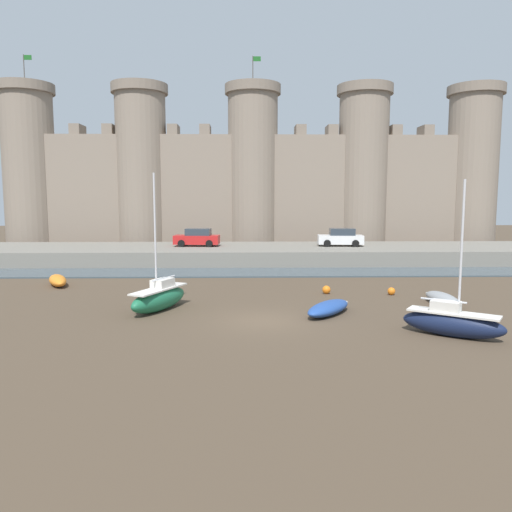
{
  "coord_description": "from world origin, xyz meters",
  "views": [
    {
      "loc": [
        -0.89,
        -23.06,
        5.83
      ],
      "look_at": [
        -0.26,
        5.09,
        2.5
      ],
      "focal_mm": 35.0,
      "sensor_mm": 36.0,
      "label": 1
    }
  ],
  "objects_px": {
    "sailboat_midflat_right": "(452,322)",
    "car_quay_east": "(197,238)",
    "car_quay_centre_east": "(341,238)",
    "rowboat_midflat_centre": "(442,298)",
    "rowboat_near_channel_left": "(58,280)",
    "rowboat_midflat_left": "(328,308)",
    "mooring_buoy_near_shore": "(391,291)",
    "sailboat_near_channel_right": "(159,297)",
    "mooring_buoy_off_centre": "(326,290)"
  },
  "relations": [
    {
      "from": "mooring_buoy_off_centre",
      "to": "car_quay_centre_east",
      "type": "height_order",
      "value": "car_quay_centre_east"
    },
    {
      "from": "rowboat_midflat_centre",
      "to": "mooring_buoy_off_centre",
      "type": "bearing_deg",
      "value": 151.36
    },
    {
      "from": "rowboat_near_channel_left",
      "to": "rowboat_midflat_centre",
      "type": "xyz_separation_m",
      "value": [
        23.17,
        -6.37,
        -0.02
      ]
    },
    {
      "from": "sailboat_near_channel_right",
      "to": "mooring_buoy_near_shore",
      "type": "bearing_deg",
      "value": 16.06
    },
    {
      "from": "car_quay_east",
      "to": "sailboat_near_channel_right",
      "type": "bearing_deg",
      "value": -90.11
    },
    {
      "from": "sailboat_midflat_right",
      "to": "mooring_buoy_near_shore",
      "type": "relative_size",
      "value": 14.38
    },
    {
      "from": "rowboat_midflat_centre",
      "to": "mooring_buoy_off_centre",
      "type": "xyz_separation_m",
      "value": [
        -5.82,
        3.18,
        -0.09
      ]
    },
    {
      "from": "sailboat_near_channel_right",
      "to": "car_quay_east",
      "type": "relative_size",
      "value": 1.67
    },
    {
      "from": "rowboat_near_channel_left",
      "to": "rowboat_midflat_left",
      "type": "xyz_separation_m",
      "value": [
        16.58,
        -8.53,
        -0.02
      ]
    },
    {
      "from": "rowboat_midflat_left",
      "to": "mooring_buoy_off_centre",
      "type": "height_order",
      "value": "rowboat_midflat_left"
    },
    {
      "from": "mooring_buoy_near_shore",
      "to": "car_quay_centre_east",
      "type": "relative_size",
      "value": 0.11
    },
    {
      "from": "mooring_buoy_off_centre",
      "to": "car_quay_centre_east",
      "type": "xyz_separation_m",
      "value": [
        3.89,
        15.87,
        1.88
      ]
    },
    {
      "from": "rowboat_near_channel_left",
      "to": "sailboat_midflat_right",
      "type": "bearing_deg",
      "value": -30.81
    },
    {
      "from": "rowboat_midflat_left",
      "to": "car_quay_centre_east",
      "type": "xyz_separation_m",
      "value": [
        4.66,
        21.22,
        1.78
      ]
    },
    {
      "from": "sailboat_midflat_right",
      "to": "mooring_buoy_near_shore",
      "type": "distance_m",
      "value": 8.96
    },
    {
      "from": "mooring_buoy_near_shore",
      "to": "car_quay_east",
      "type": "xyz_separation_m",
      "value": [
        -13.16,
        16.54,
        1.9
      ]
    },
    {
      "from": "sailboat_midflat_right",
      "to": "car_quay_east",
      "type": "bearing_deg",
      "value": 117.18
    },
    {
      "from": "rowboat_midflat_left",
      "to": "mooring_buoy_off_centre",
      "type": "relative_size",
      "value": 7.4
    },
    {
      "from": "rowboat_midflat_left",
      "to": "car_quay_centre_east",
      "type": "bearing_deg",
      "value": 77.62
    },
    {
      "from": "rowboat_midflat_left",
      "to": "sailboat_near_channel_right",
      "type": "bearing_deg",
      "value": 172.75
    },
    {
      "from": "mooring_buoy_near_shore",
      "to": "car_quay_east",
      "type": "bearing_deg",
      "value": 128.52
    },
    {
      "from": "sailboat_near_channel_right",
      "to": "sailboat_midflat_right",
      "type": "bearing_deg",
      "value": -21.43
    },
    {
      "from": "sailboat_near_channel_right",
      "to": "mooring_buoy_near_shore",
      "type": "distance_m",
      "value": 13.75
    },
    {
      "from": "car_quay_centre_east",
      "to": "rowboat_midflat_centre",
      "type": "bearing_deg",
      "value": -84.21
    },
    {
      "from": "sailboat_near_channel_right",
      "to": "car_quay_centre_east",
      "type": "xyz_separation_m",
      "value": [
        13.25,
        20.12,
        1.44
      ]
    },
    {
      "from": "rowboat_near_channel_left",
      "to": "mooring_buoy_off_centre",
      "type": "bearing_deg",
      "value": -10.42
    },
    {
      "from": "rowboat_midflat_left",
      "to": "mooring_buoy_near_shore",
      "type": "xyz_separation_m",
      "value": [
        4.61,
        4.89,
        -0.12
      ]
    },
    {
      "from": "rowboat_near_channel_left",
      "to": "car_quay_east",
      "type": "xyz_separation_m",
      "value": [
        8.03,
        12.9,
        1.76
      ]
    },
    {
      "from": "rowboat_near_channel_left",
      "to": "rowboat_midflat_left",
      "type": "bearing_deg",
      "value": -27.23
    },
    {
      "from": "sailboat_near_channel_right",
      "to": "mooring_buoy_off_centre",
      "type": "bearing_deg",
      "value": 24.4
    },
    {
      "from": "rowboat_midflat_left",
      "to": "mooring_buoy_near_shore",
      "type": "distance_m",
      "value": 6.72
    },
    {
      "from": "rowboat_midflat_centre",
      "to": "sailboat_near_channel_right",
      "type": "bearing_deg",
      "value": -175.96
    },
    {
      "from": "rowboat_midflat_centre",
      "to": "mooring_buoy_off_centre",
      "type": "relative_size",
      "value": 6.26
    },
    {
      "from": "rowboat_midflat_left",
      "to": "sailboat_midflat_right",
      "type": "xyz_separation_m",
      "value": [
        4.54,
        -4.06,
        0.29
      ]
    },
    {
      "from": "mooring_buoy_off_centre",
      "to": "car_quay_centre_east",
      "type": "distance_m",
      "value": 16.45
    },
    {
      "from": "rowboat_midflat_left",
      "to": "sailboat_midflat_right",
      "type": "height_order",
      "value": "sailboat_midflat_right"
    },
    {
      "from": "rowboat_midflat_centre",
      "to": "rowboat_near_channel_left",
      "type": "bearing_deg",
      "value": 164.64
    },
    {
      "from": "sailboat_near_channel_right",
      "to": "car_quay_east",
      "type": "distance_m",
      "value": 20.39
    },
    {
      "from": "sailboat_near_channel_right",
      "to": "rowboat_midflat_centre",
      "type": "xyz_separation_m",
      "value": [
        15.18,
        1.07,
        -0.34
      ]
    },
    {
      "from": "rowboat_midflat_centre",
      "to": "car_quay_east",
      "type": "height_order",
      "value": "car_quay_east"
    },
    {
      "from": "car_quay_centre_east",
      "to": "rowboat_midflat_left",
      "type": "bearing_deg",
      "value": -102.38
    },
    {
      "from": "rowboat_near_channel_left",
      "to": "car_quay_east",
      "type": "height_order",
      "value": "car_quay_east"
    },
    {
      "from": "sailboat_midflat_right",
      "to": "mooring_buoy_off_centre",
      "type": "height_order",
      "value": "sailboat_midflat_right"
    },
    {
      "from": "rowboat_midflat_left",
      "to": "sailboat_midflat_right",
      "type": "distance_m",
      "value": 6.09
    },
    {
      "from": "sailboat_near_channel_right",
      "to": "car_quay_centre_east",
      "type": "bearing_deg",
      "value": 56.63
    },
    {
      "from": "rowboat_midflat_centre",
      "to": "car_quay_east",
      "type": "bearing_deg",
      "value": 128.17
    },
    {
      "from": "mooring_buoy_near_shore",
      "to": "car_quay_centre_east",
      "type": "xyz_separation_m",
      "value": [
        0.05,
        16.32,
        1.9
      ]
    },
    {
      "from": "rowboat_midflat_centre",
      "to": "sailboat_midflat_right",
      "type": "distance_m",
      "value": 6.56
    },
    {
      "from": "car_quay_east",
      "to": "mooring_buoy_off_centre",
      "type": "bearing_deg",
      "value": -59.9
    },
    {
      "from": "rowboat_midflat_centre",
      "to": "car_quay_east",
      "type": "xyz_separation_m",
      "value": [
        -15.14,
        19.26,
        1.78
      ]
    }
  ]
}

